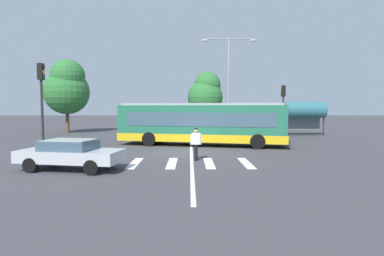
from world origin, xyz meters
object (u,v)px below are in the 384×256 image
Objects in this scene: traffic_light_far_corner at (283,104)px; twin_arm_street_lamp at (229,76)px; city_transit_bus at (201,124)px; parked_car_teal at (190,125)px; parked_car_white at (215,125)px; pedestrian_crossing_street at (196,142)px; background_tree_right at (206,94)px; traffic_light_near_corner at (42,95)px; parked_car_champagne at (167,125)px; foreground_sedan at (71,153)px; background_tree_left at (67,87)px; bus_stop_shelter at (304,111)px.

twin_arm_street_lamp is (-4.02, 3.95, 2.67)m from traffic_light_far_corner.
parked_car_teal is (-0.83, 11.24, -0.82)m from city_transit_bus.
parked_car_white is 1.00× the size of traffic_light_far_corner.
parked_car_white is at bearing 82.26° from pedestrian_crossing_street.
parked_car_teal is 8.06m from background_tree_right.
traffic_light_far_corner is 6.24m from twin_arm_street_lamp.
pedestrian_crossing_street is 0.33× the size of traffic_light_near_corner.
city_transit_bus is 11.47m from parked_car_white.
parked_car_champagne is 9.07m from twin_arm_street_lamp.
twin_arm_street_lamp reaches higher than city_transit_bus.
city_transit_bus is 1.68× the size of background_tree_right.
foreground_sedan and parked_car_teal have the same top height.
traffic_light_far_corner is (5.01, -8.04, 2.30)m from parked_car_white.
pedestrian_crossing_street is at bearing -51.93° from background_tree_left.
parked_car_champagne is 11.24m from background_tree_left.
foreground_sedan is at bearing -111.84° from parked_car_white.
background_tree_left is 1.06× the size of background_tree_right.
background_tree_right is (10.29, 23.19, 1.03)m from traffic_light_near_corner.
pedestrian_crossing_street reaches higher than parked_car_champagne.
traffic_light_near_corner is 1.14× the size of traffic_light_far_corner.
foreground_sedan is 1.05× the size of parked_car_white.
parked_car_white is 19.86m from traffic_light_near_corner.
twin_arm_street_lamp is at bearing -11.46° from background_tree_left.
bus_stop_shelter is at bearing 3.50° from twin_arm_street_lamp.
bus_stop_shelter reaches higher than city_transit_bus.
parked_car_champagne is 2.52m from parked_car_teal.
background_tree_left is at bearing 106.84° from traffic_light_near_corner.
background_tree_right is at bearing 85.80° from pedestrian_crossing_street.
twin_arm_street_lamp is at bearing 45.98° from traffic_light_near_corner.
traffic_light_far_corner reaches higher than parked_car_champagne.
parked_car_champagne is at bearing 144.78° from twin_arm_street_lamp.
twin_arm_street_lamp is 16.99m from background_tree_left.
traffic_light_near_corner is (-8.50, 1.23, 2.48)m from pedestrian_crossing_street.
twin_arm_street_lamp reaches higher than pedestrian_crossing_street.
twin_arm_street_lamp is (6.20, -4.37, 4.97)m from parked_car_champagne.
city_transit_bus is 3.08× the size of bus_stop_shelter.
parked_car_white is (1.87, 11.29, -0.82)m from city_transit_bus.
parked_car_teal is (2.50, -0.33, 0.00)m from parked_car_champagne.
background_tree_right is (-1.59, 10.89, -1.26)m from twin_arm_street_lamp.
city_transit_bus is 17.65m from background_tree_left.
twin_arm_street_lamp reaches higher than background_tree_right.
background_tree_left reaches higher than traffic_light_near_corner.
traffic_light_far_corner is 0.59× the size of background_tree_left.
background_tree_right reaches higher than traffic_light_far_corner.
parked_car_champagne is at bearing 82.13° from foreground_sedan.
city_transit_bus is 2.60× the size of foreground_sedan.
background_tree_left reaches higher than traffic_light_far_corner.
pedestrian_crossing_street is at bearing -8.25° from traffic_light_near_corner.
pedestrian_crossing_street is 0.19× the size of twin_arm_street_lamp.
twin_arm_street_lamp is at bearing 75.94° from pedestrian_crossing_street.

